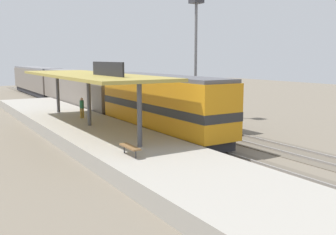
% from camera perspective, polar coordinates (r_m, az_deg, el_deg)
% --- Properties ---
extents(ground_plane, '(120.00, 120.00, 0.00)m').
position_cam_1_polar(ground_plane, '(31.87, -0.38, -1.67)').
color(ground_plane, '#706656').
extents(track_near, '(3.20, 110.00, 0.16)m').
position_cam_1_polar(track_near, '(30.88, -3.55, -1.97)').
color(track_near, '#5F5649').
rests_on(track_near, ground).
extents(track_far, '(3.20, 110.00, 0.16)m').
position_cam_1_polar(track_far, '(33.28, 3.44, -1.18)').
color(track_far, '#5F5649').
rests_on(track_far, ground).
extents(platform, '(6.00, 44.00, 0.90)m').
position_cam_1_polar(platform, '(28.95, -11.60, -2.03)').
color(platform, '#9E998E').
rests_on(platform, ground).
extents(station_canopy, '(5.20, 18.00, 4.70)m').
position_cam_1_polar(station_canopy, '(28.38, -11.79, 6.06)').
color(station_canopy, '#47474C').
rests_on(station_canopy, platform).
extents(platform_bench, '(0.44, 1.70, 0.50)m').
position_cam_1_polar(platform_bench, '(19.61, -5.73, -4.44)').
color(platform_bench, '#333338').
rests_on(platform_bench, platform).
extents(locomotive, '(2.93, 14.43, 4.44)m').
position_cam_1_polar(locomotive, '(28.25, -1.05, 1.91)').
color(locomotive, '#28282D').
rests_on(locomotive, track_near).
extents(passenger_carriage_front, '(2.90, 20.00, 4.24)m').
position_cam_1_polar(passenger_carriage_front, '(44.60, -13.03, 4.13)').
color(passenger_carriage_front, '#28282D').
rests_on(passenger_carriage_front, track_near).
extents(passenger_carriage_rear, '(2.90, 20.00, 4.24)m').
position_cam_1_polar(passenger_carriage_rear, '(64.59, -19.08, 5.28)').
color(passenger_carriage_rear, '#28282D').
rests_on(passenger_carriage_rear, track_near).
extents(freight_car, '(2.80, 12.00, 3.54)m').
position_cam_1_polar(freight_car, '(34.08, 2.17, 2.36)').
color(freight_car, '#28282D').
rests_on(freight_car, track_far).
extents(light_mast, '(1.10, 1.10, 11.70)m').
position_cam_1_polar(light_mast, '(37.80, 4.20, 12.75)').
color(light_mast, slate).
rests_on(light_mast, ground).
extents(person_waiting, '(0.34, 0.34, 1.71)m').
position_cam_1_polar(person_waiting, '(32.31, -12.76, 1.58)').
color(person_waiting, olive).
rests_on(person_waiting, platform).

